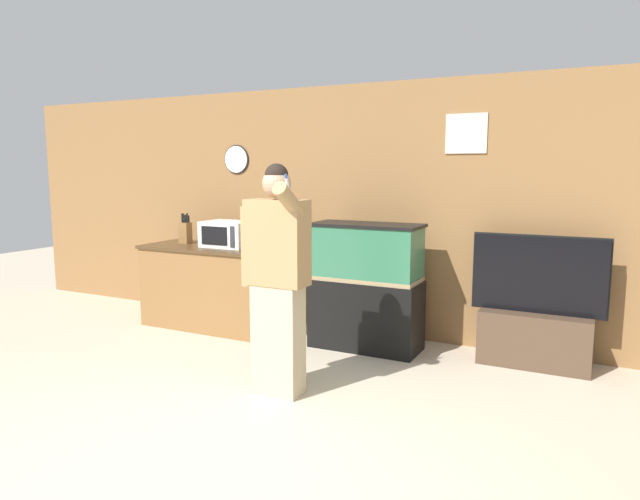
# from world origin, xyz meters

# --- Properties ---
(ground_plane) EXTENTS (18.00, 18.00, 0.00)m
(ground_plane) POSITION_xyz_m (0.00, 0.00, 0.00)
(ground_plane) COLOR beige
(wall_back_paneled) EXTENTS (10.00, 0.08, 2.60)m
(wall_back_paneled) POSITION_xyz_m (-0.00, 3.19, 1.30)
(wall_back_paneled) COLOR olive
(wall_back_paneled) RESTS_ON ground_plane
(counter_island) EXTENTS (1.65, 0.69, 0.90)m
(counter_island) POSITION_xyz_m (-1.71, 2.62, 0.45)
(counter_island) COLOR brown
(counter_island) RESTS_ON ground_plane
(microwave) EXTENTS (0.53, 0.39, 0.28)m
(microwave) POSITION_xyz_m (-1.56, 2.66, 1.04)
(microwave) COLOR white
(microwave) RESTS_ON counter_island
(knife_block) EXTENTS (0.12, 0.10, 0.34)m
(knife_block) POSITION_xyz_m (-2.16, 2.68, 1.03)
(knife_block) COLOR brown
(knife_block) RESTS_ON counter_island
(aquarium_on_stand) EXTENTS (1.05, 0.47, 1.22)m
(aquarium_on_stand) POSITION_xyz_m (0.05, 2.67, 0.61)
(aquarium_on_stand) COLOR black
(aquarium_on_stand) RESTS_ON ground_plane
(tv_on_stand) EXTENTS (1.14, 0.40, 1.17)m
(tv_on_stand) POSITION_xyz_m (1.58, 2.89, 0.35)
(tv_on_stand) COLOR #4C3828
(tv_on_stand) RESTS_ON ground_plane
(person_standing) EXTENTS (0.56, 0.42, 1.78)m
(person_standing) POSITION_xyz_m (-0.13, 1.30, 0.93)
(person_standing) COLOR #BCAD89
(person_standing) RESTS_ON ground_plane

